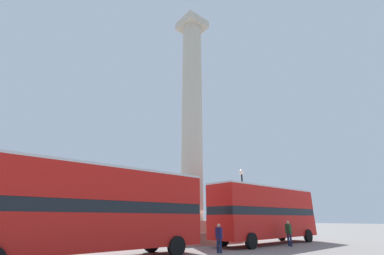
{
  "coord_description": "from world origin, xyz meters",
  "views": [
    {
      "loc": [
        -14.94,
        -18.44,
        1.88
      ],
      "look_at": [
        0.0,
        0.0,
        10.3
      ],
      "focal_mm": 24.0,
      "sensor_mm": 36.0,
      "label": 1
    }
  ],
  "objects_px": {
    "bus_a": "(267,212)",
    "equestrian_statue": "(255,221)",
    "bus_b": "(98,207)",
    "pedestrian_by_plinth": "(289,232)",
    "pedestrian_near_lamp": "(219,237)",
    "street_lamp": "(243,195)",
    "monument_column": "(192,143)"
  },
  "relations": [
    {
      "from": "bus_a",
      "to": "equestrian_statue",
      "type": "height_order",
      "value": "equestrian_statue"
    },
    {
      "from": "bus_b",
      "to": "pedestrian_by_plinth",
      "type": "relative_size",
      "value": 6.68
    },
    {
      "from": "bus_a",
      "to": "equestrian_statue",
      "type": "xyz_separation_m",
      "value": [
        8.38,
        7.81,
        -0.83
      ]
    },
    {
      "from": "bus_a",
      "to": "pedestrian_near_lamp",
      "type": "distance_m",
      "value": 7.17
    },
    {
      "from": "bus_a",
      "to": "street_lamp",
      "type": "height_order",
      "value": "street_lamp"
    },
    {
      "from": "street_lamp",
      "to": "pedestrian_near_lamp",
      "type": "xyz_separation_m",
      "value": [
        -7.45,
        -4.27,
        -3.02
      ]
    },
    {
      "from": "bus_a",
      "to": "equestrian_statue",
      "type": "relative_size",
      "value": 2.02
    },
    {
      "from": "pedestrian_by_plinth",
      "to": "bus_a",
      "type": "bearing_deg",
      "value": 5.23
    },
    {
      "from": "equestrian_statue",
      "to": "pedestrian_by_plinth",
      "type": "xyz_separation_m",
      "value": [
        -8.65,
        -9.75,
        -0.57
      ]
    },
    {
      "from": "monument_column",
      "to": "pedestrian_near_lamp",
      "type": "xyz_separation_m",
      "value": [
        -3.49,
        -6.81,
        -7.89
      ]
    },
    {
      "from": "bus_a",
      "to": "bus_b",
      "type": "xyz_separation_m",
      "value": [
        -13.64,
        0.04,
        0.03
      ]
    },
    {
      "from": "equestrian_statue",
      "to": "bus_a",
      "type": "bearing_deg",
      "value": -156.32
    },
    {
      "from": "pedestrian_by_plinth",
      "to": "pedestrian_near_lamp",
      "type": "bearing_deg",
      "value": 99.04
    },
    {
      "from": "pedestrian_near_lamp",
      "to": "monument_column",
      "type": "bearing_deg",
      "value": -28.79
    },
    {
      "from": "monument_column",
      "to": "equestrian_statue",
      "type": "height_order",
      "value": "monument_column"
    },
    {
      "from": "monument_column",
      "to": "pedestrian_near_lamp",
      "type": "distance_m",
      "value": 10.99
    },
    {
      "from": "bus_a",
      "to": "street_lamp",
      "type": "distance_m",
      "value": 3.26
    },
    {
      "from": "bus_b",
      "to": "street_lamp",
      "type": "height_order",
      "value": "street_lamp"
    },
    {
      "from": "monument_column",
      "to": "bus_a",
      "type": "xyz_separation_m",
      "value": [
        3.37,
        -5.36,
        -6.39
      ]
    },
    {
      "from": "monument_column",
      "to": "equestrian_statue",
      "type": "distance_m",
      "value": 14.01
    },
    {
      "from": "pedestrian_by_plinth",
      "to": "monument_column",
      "type": "bearing_deg",
      "value": 36.28
    },
    {
      "from": "equestrian_statue",
      "to": "pedestrian_by_plinth",
      "type": "bearing_deg",
      "value": -150.89
    },
    {
      "from": "bus_a",
      "to": "street_lamp",
      "type": "bearing_deg",
      "value": 76.42
    },
    {
      "from": "monument_column",
      "to": "pedestrian_by_plinth",
      "type": "relative_size",
      "value": 14.24
    },
    {
      "from": "monument_column",
      "to": "pedestrian_by_plinth",
      "type": "xyz_separation_m",
      "value": [
        3.1,
        -7.3,
        -7.8
      ]
    },
    {
      "from": "street_lamp",
      "to": "pedestrian_near_lamp",
      "type": "relative_size",
      "value": 3.94
    },
    {
      "from": "monument_column",
      "to": "street_lamp",
      "type": "relative_size",
      "value": 3.89
    },
    {
      "from": "equestrian_statue",
      "to": "pedestrian_near_lamp",
      "type": "relative_size",
      "value": 3.47
    },
    {
      "from": "bus_b",
      "to": "equestrian_statue",
      "type": "bearing_deg",
      "value": 17.85
    },
    {
      "from": "bus_b",
      "to": "pedestrian_by_plinth",
      "type": "height_order",
      "value": "bus_b"
    },
    {
      "from": "bus_a",
      "to": "pedestrian_near_lamp",
      "type": "relative_size",
      "value": 7.02
    },
    {
      "from": "equestrian_statue",
      "to": "pedestrian_near_lamp",
      "type": "bearing_deg",
      "value": -168.03
    }
  ]
}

